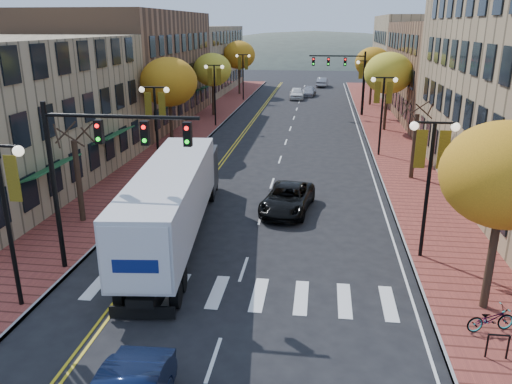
% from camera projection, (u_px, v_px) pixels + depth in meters
% --- Properties ---
extents(ground, '(200.00, 200.00, 0.00)m').
position_uv_depth(ground, '(226.00, 323.00, 17.13)').
color(ground, black).
rests_on(ground, ground).
extents(sidewalk_left, '(4.00, 85.00, 0.15)m').
position_uv_depth(sidewalk_left, '(197.00, 128.00, 48.76)').
color(sidewalk_left, brown).
rests_on(sidewalk_left, ground).
extents(sidewalk_right, '(4.00, 85.00, 0.15)m').
position_uv_depth(sidewalk_right, '(386.00, 133.00, 46.54)').
color(sidewalk_right, brown).
rests_on(sidewalk_right, ground).
extents(building_left_mid, '(12.00, 24.00, 11.00)m').
position_uv_depth(building_left_mid, '(128.00, 68.00, 51.30)').
color(building_left_mid, brown).
rests_on(building_left_mid, ground).
extents(building_left_far, '(12.00, 26.00, 9.50)m').
position_uv_depth(building_left_far, '(190.00, 59.00, 75.04)').
color(building_left_far, '#9E8966').
rests_on(building_left_far, ground).
extents(building_right_mid, '(15.00, 24.00, 10.00)m').
position_uv_depth(building_right_mid, '(471.00, 72.00, 52.72)').
color(building_right_mid, brown).
rests_on(building_right_mid, ground).
extents(building_right_far, '(15.00, 20.00, 11.00)m').
position_uv_depth(building_right_far, '(430.00, 55.00, 73.24)').
color(building_right_far, '#9E8966').
rests_on(building_right_far, ground).
extents(tree_left_a, '(0.28, 0.28, 4.20)m').
position_uv_depth(tree_left_a, '(79.00, 181.00, 25.04)').
color(tree_left_a, '#382619').
rests_on(tree_left_a, sidewalk_left).
extents(tree_left_b, '(4.48, 4.48, 7.21)m').
position_uv_depth(tree_left_b, '(169.00, 82.00, 39.06)').
color(tree_left_b, '#382619').
rests_on(tree_left_b, sidewalk_left).
extents(tree_left_c, '(4.16, 4.16, 6.69)m').
position_uv_depth(tree_left_c, '(212.00, 70.00, 54.22)').
color(tree_left_c, '#382619').
rests_on(tree_left_c, sidewalk_left).
extents(tree_left_d, '(4.61, 4.61, 7.42)m').
position_uv_depth(tree_left_d, '(239.00, 55.00, 70.96)').
color(tree_left_d, '#382619').
rests_on(tree_left_d, sidewalk_left).
extents(tree_right_a, '(4.16, 4.16, 6.69)m').
position_uv_depth(tree_right_a, '(505.00, 175.00, 16.29)').
color(tree_right_a, '#382619').
rests_on(tree_right_a, sidewalk_right).
extents(tree_right_b, '(0.28, 0.28, 4.20)m').
position_uv_depth(tree_right_b, '(414.00, 146.00, 32.22)').
color(tree_right_b, '#382619').
rests_on(tree_right_b, sidewalk_right).
extents(tree_right_c, '(4.48, 4.48, 7.21)m').
position_uv_depth(tree_right_c, '(389.00, 73.00, 46.23)').
color(tree_right_c, '#382619').
rests_on(tree_right_c, sidewalk_right).
extents(tree_right_d, '(4.35, 4.35, 7.00)m').
position_uv_depth(tree_right_d, '(373.00, 63.00, 61.32)').
color(tree_right_d, '#382619').
rests_on(tree_right_d, sidewalk_right).
extents(lamp_left_a, '(1.96, 0.36, 6.05)m').
position_uv_depth(lamp_left_a, '(3.00, 195.00, 16.69)').
color(lamp_left_a, black).
rests_on(lamp_left_a, ground).
extents(lamp_left_b, '(1.96, 0.36, 6.05)m').
position_uv_depth(lamp_left_b, '(156.00, 114.00, 31.72)').
color(lamp_left_b, black).
rests_on(lamp_left_b, ground).
extents(lamp_left_c, '(1.96, 0.36, 6.05)m').
position_uv_depth(lamp_left_c, '(215.00, 83.00, 48.64)').
color(lamp_left_c, black).
rests_on(lamp_left_c, ground).
extents(lamp_left_d, '(1.96, 0.36, 6.05)m').
position_uv_depth(lamp_left_d, '(243.00, 68.00, 65.55)').
color(lamp_left_d, black).
rests_on(lamp_left_d, ground).
extents(lamp_right_a, '(1.96, 0.36, 6.05)m').
position_uv_depth(lamp_right_a, '(430.00, 164.00, 20.47)').
color(lamp_right_a, black).
rests_on(lamp_right_a, ground).
extents(lamp_right_b, '(1.96, 0.36, 6.05)m').
position_uv_depth(lamp_right_b, '(383.00, 101.00, 37.39)').
color(lamp_right_b, black).
rests_on(lamp_right_b, ground).
extents(lamp_right_c, '(1.96, 0.36, 6.05)m').
position_uv_depth(lamp_right_c, '(365.00, 77.00, 54.30)').
color(lamp_right_c, black).
rests_on(lamp_right_c, ground).
extents(traffic_mast_near, '(6.10, 0.35, 7.00)m').
position_uv_depth(traffic_mast_near, '(97.00, 157.00, 19.05)').
color(traffic_mast_near, black).
rests_on(traffic_mast_near, ground).
extents(traffic_mast_far, '(6.10, 0.34, 7.00)m').
position_uv_depth(traffic_mast_far, '(346.00, 71.00, 54.35)').
color(traffic_mast_far, black).
rests_on(traffic_mast_far, ground).
extents(semi_truck, '(4.02, 15.39, 3.81)m').
position_uv_depth(semi_truck, '(176.00, 194.00, 23.26)').
color(semi_truck, black).
rests_on(semi_truck, ground).
extents(black_suv, '(3.05, 5.42, 1.43)m').
position_uv_depth(black_suv, '(288.00, 199.00, 27.18)').
color(black_suv, black).
rests_on(black_suv, ground).
extents(car_far_white, '(2.10, 4.71, 1.57)m').
position_uv_depth(car_far_white, '(297.00, 93.00, 68.31)').
color(car_far_white, white).
rests_on(car_far_white, ground).
extents(car_far_silver, '(2.33, 4.62, 1.29)m').
position_uv_depth(car_far_silver, '(308.00, 92.00, 71.18)').
color(car_far_silver, '#9D9CA4').
rests_on(car_far_silver, ground).
extents(car_far_oncoming, '(2.02, 4.64, 1.48)m').
position_uv_depth(car_far_oncoming, '(322.00, 82.00, 81.89)').
color(car_far_oncoming, '#98979F').
rests_on(car_far_oncoming, ground).
extents(bicycle, '(1.74, 1.01, 0.86)m').
position_uv_depth(bicycle, '(491.00, 319.00, 16.31)').
color(bicycle, gray).
rests_on(bicycle, sidewalk_right).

